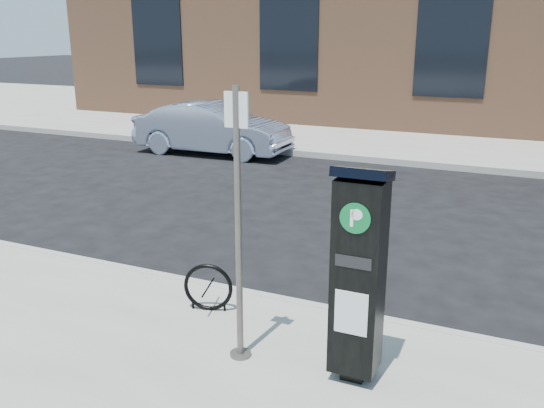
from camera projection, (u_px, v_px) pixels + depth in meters
The scene contains 9 objects.
ground at pixel (285, 310), 6.58m from camera, with size 120.00×120.00×0.00m, color black.
sidewalk_far at pixel (453, 128), 18.78m from camera, with size 60.00×12.00×0.15m, color gray.
curb_near at pixel (285, 305), 6.54m from camera, with size 60.00×0.12×0.16m, color #9E9B93.
curb_far at pixel (418, 164), 13.56m from camera, with size 60.00×0.12×0.16m, color #9E9B93.
building at pixel (475, 0), 20.24m from camera, with size 28.00×10.05×8.25m.
parking_kiosk at pixel (358, 273), 4.76m from camera, with size 0.44×0.39×1.91m.
sign_pole at pixel (238, 231), 5.02m from camera, with size 0.22×0.20×2.48m.
bike_rack at pixel (208, 287), 6.18m from camera, with size 0.53×0.19×0.54m.
car_silver at pixel (212, 128), 14.90m from camera, with size 1.42×4.06×1.34m, color #9CAAC7.
Camera 1 is at (2.31, -5.49, 3.04)m, focal length 38.00 mm.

